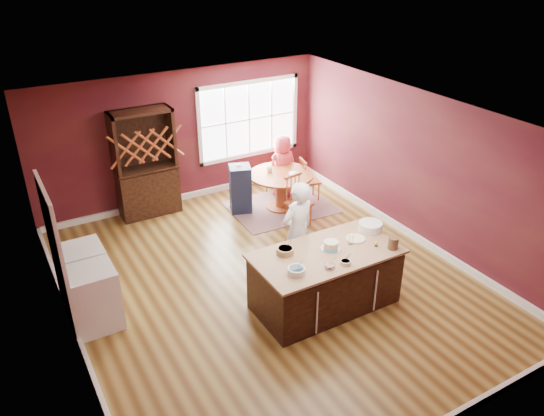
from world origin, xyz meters
The scene contains 28 objects.
room_shell centered at (0.00, 0.00, 1.35)m, with size 7.00×7.00×7.00m.
window centered at (1.50, 3.47, 1.50)m, with size 2.36×0.10×1.66m, color white, non-canonical shape.
doorway centered at (-2.97, 0.60, 1.02)m, with size 0.08×1.26×2.13m, color white, non-canonical shape.
kitchen_island centered at (0.42, -0.95, 0.44)m, with size 2.15×1.13×0.92m.
dining_table centered at (1.50, 2.13, 0.53)m, with size 1.29×1.29×0.75m.
baker centered at (0.43, -0.16, 0.85)m, with size 0.62×0.41×1.71m, color silver.
layer_cake centered at (0.53, -0.90, 0.98)m, with size 0.30×0.30×0.12m, color silver, non-canonical shape.
bowl_blue centered at (-0.24, -1.19, 0.97)m, with size 0.24×0.24×0.09m, color white.
bowl_yellow centered at (-0.11, -0.68, 0.97)m, with size 0.25×0.25×0.09m, color olive.
bowl_pink centered at (0.23, -1.30, 0.95)m, with size 0.16×0.16×0.06m, color silver.
bowl_olive centered at (0.47, -1.33, 0.95)m, with size 0.15×0.15×0.06m, color beige.
drinking_glass centered at (0.86, -0.94, 0.99)m, with size 0.07×0.07×0.15m, color white.
dinner_plate centered at (1.01, -0.86, 0.93)m, with size 0.29×0.29×0.02m, color #FFF1AE.
white_tub centered at (1.38, -0.75, 0.98)m, with size 0.36×0.36×0.12m, color silver.
stoneware_crock centered at (1.32, -1.34, 1.01)m, with size 0.15×0.15×0.18m, color #4E3420.
toy_figurine centered at (1.15, -1.18, 0.96)m, with size 0.05×0.05×0.08m, color yellow, non-canonical shape.
rug centered at (1.50, 2.13, 0.01)m, with size 2.02×1.56×0.01m, color brown.
chair_east centered at (2.22, 2.16, 0.46)m, with size 0.39×0.37×0.92m, color brown, non-canonical shape.
chair_south centered at (1.42, 1.33, 0.50)m, with size 0.42×0.40×1.01m, color brown, non-canonical shape.
chair_north centered at (1.81, 2.86, 0.47)m, with size 0.39×0.37×0.93m, color #9C5E22, non-canonical shape.
seated_woman centered at (1.82, 2.60, 0.67)m, with size 0.66×0.43×1.34m, color #CF3A48.
high_chair centered at (0.73, 2.41, 0.50)m, with size 0.41×0.41×1.01m, color black, non-canonical shape.
toddler centered at (0.75, 2.48, 0.81)m, with size 0.18×0.14×0.26m, color #8CA5BF, non-canonical shape.
table_plate centered at (1.71, 2.00, 0.76)m, with size 0.20×0.20×0.02m, color beige.
table_cup centered at (1.35, 2.33, 0.80)m, with size 0.12×0.12×0.10m, color silver.
hutch centered at (-0.88, 3.22, 1.06)m, with size 1.16×0.48×2.13m, color black.
washer centered at (-2.64, 0.28, 0.46)m, with size 0.64×0.62×0.93m, color white.
dryer centered at (-2.64, 0.92, 0.47)m, with size 0.64×0.62×0.93m, color white.
Camera 1 is at (-3.48, -6.15, 4.97)m, focal length 35.00 mm.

